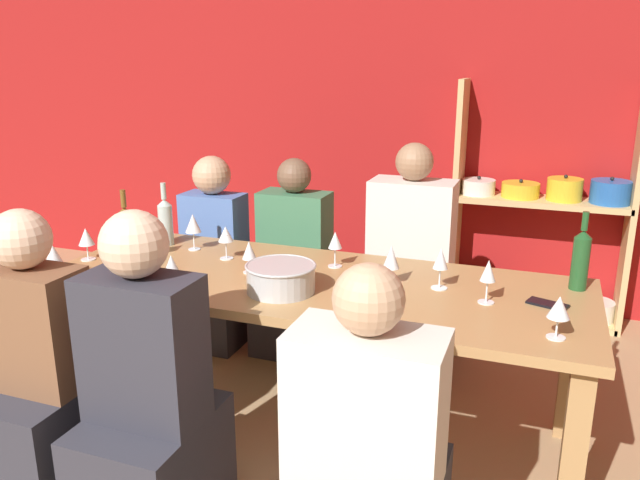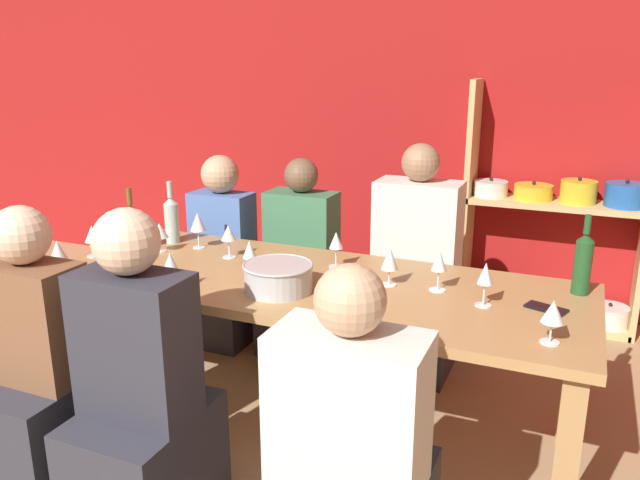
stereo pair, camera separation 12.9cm
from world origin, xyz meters
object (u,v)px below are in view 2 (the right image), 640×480
at_px(wine_glass_white_c, 336,242).
at_px(cell_phone, 546,308).
at_px(dining_table, 311,298).
at_px(wine_glass_white_d, 553,313).
at_px(wine_glass_white_b, 171,265).
at_px(wine_glass_white_a, 58,251).
at_px(wine_glass_red_b, 160,231).
at_px(person_near_b, 142,413).
at_px(wine_glass_red_a, 229,234).
at_px(person_near_c, 41,387).
at_px(wine_bottle_amber, 132,226).
at_px(wine_glass_red_d, 250,250).
at_px(wine_glass_white_h, 439,262).
at_px(wine_bottle_green, 583,262).
at_px(person_far_a, 302,280).
at_px(wine_glass_white_e, 92,235).
at_px(wine_bottle_dark, 172,219).
at_px(person_far_b, 415,288).
at_px(wine_glass_red_c, 390,259).
at_px(wine_glass_white_f, 485,275).
at_px(mixing_bowl, 278,276).
at_px(wine_glass_white_g, 198,223).
at_px(shelf_unit, 555,237).
at_px(person_far_c, 224,272).

xyz_separation_m(wine_glass_white_c, cell_phone, (0.92, -0.16, -0.11)).
relative_size(dining_table, wine_glass_white_d, 15.38).
relative_size(wine_glass_white_b, cell_phone, 0.96).
relative_size(wine_glass_white_a, wine_glass_red_b, 1.07).
relative_size(cell_phone, person_near_b, 0.14).
height_order(wine_glass_red_a, person_near_c, person_near_c).
height_order(wine_bottle_amber, wine_glass_red_d, wine_bottle_amber).
height_order(wine_glass_white_h, person_near_b, person_near_b).
height_order(wine_glass_white_b, wine_glass_red_b, wine_glass_white_b).
height_order(wine_bottle_green, person_far_a, person_far_a).
height_order(wine_glass_red_a, person_far_a, person_far_a).
bearing_deg(wine_glass_white_e, wine_glass_white_h, 6.62).
xyz_separation_m(wine_glass_white_d, wine_glass_red_a, (-1.48, 0.39, 0.01)).
bearing_deg(cell_phone, wine_glass_red_a, 176.37).
bearing_deg(wine_bottle_dark, wine_bottle_green, 1.00).
xyz_separation_m(person_far_a, person_far_b, (0.67, 0.03, 0.04)).
distance_m(dining_table, wine_glass_white_e, 1.12).
xyz_separation_m(wine_glass_white_d, wine_glass_white_h, (-0.46, 0.34, 0.01)).
bearing_deg(wine_glass_red_c, person_near_b, -127.89).
distance_m(person_far_b, person_near_c, 1.90).
height_order(wine_glass_white_f, person_far_b, person_far_b).
bearing_deg(dining_table, person_far_b, 72.73).
bearing_deg(cell_phone, wine_glass_red_c, 177.97).
height_order(wine_bottle_amber, person_far_a, person_far_a).
relative_size(wine_bottle_green, wine_glass_white_d, 2.16).
bearing_deg(wine_glass_white_e, mixing_bowl, -3.90).
bearing_deg(wine_glass_white_g, wine_glass_white_e, -140.56).
relative_size(person_far_a, person_near_b, 0.95).
bearing_deg(mixing_bowl, wine_glass_red_d, 143.42).
xyz_separation_m(mixing_bowl, wine_glass_white_e, (-1.03, 0.07, 0.04)).
bearing_deg(person_near_c, person_far_b, 55.87).
bearing_deg(wine_bottle_green, wine_glass_white_g, -177.93).
bearing_deg(wine_glass_white_c, wine_glass_white_d, -25.85).
bearing_deg(wine_glass_white_c, mixing_bowl, -105.18).
relative_size(shelf_unit, wine_glass_white_c, 9.26).
bearing_deg(wine_bottle_green, wine_glass_white_f, -139.53).
xyz_separation_m(shelf_unit, wine_glass_red_a, (-1.40, -1.60, 0.28)).
xyz_separation_m(wine_bottle_green, person_far_a, (-1.48, 0.52, -0.46)).
xyz_separation_m(wine_bottle_dark, wine_glass_red_a, (0.40, -0.11, -0.01)).
relative_size(wine_glass_red_c, person_far_a, 0.15).
relative_size(wine_bottle_green, person_far_b, 0.27).
height_order(wine_bottle_green, wine_bottle_dark, wine_bottle_green).
bearing_deg(person_far_c, wine_glass_white_c, 151.24).
bearing_deg(mixing_bowl, wine_glass_white_b, -158.45).
bearing_deg(wine_glass_white_b, person_far_c, 111.27).
bearing_deg(wine_bottle_green, person_far_b, 146.02).
distance_m(wine_glass_white_a, person_far_b, 1.81).
height_order(wine_glass_white_b, wine_glass_white_c, wine_glass_white_c).
bearing_deg(person_near_b, wine_glass_red_d, 88.19).
xyz_separation_m(wine_glass_white_f, wine_glass_white_g, (-1.44, 0.22, 0.01)).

